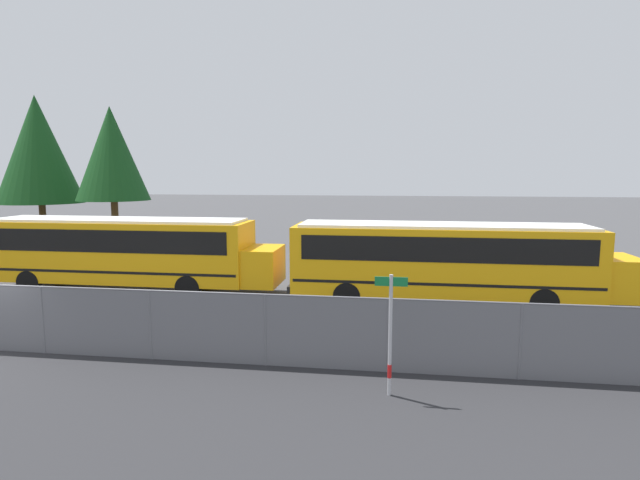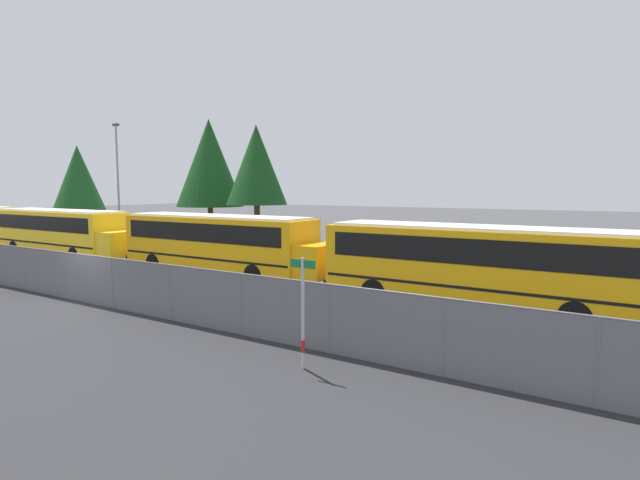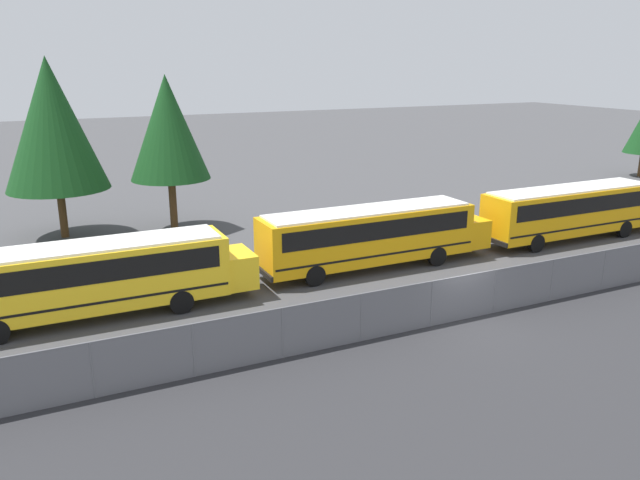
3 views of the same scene
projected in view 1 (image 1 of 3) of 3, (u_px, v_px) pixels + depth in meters
The scene contains 5 objects.
school_bus_2 at pixel (126, 248), 20.37m from camera, with size 12.19×2.44×3.01m.
school_bus_3 at pixel (448, 257), 18.20m from camera, with size 12.19×2.44×3.01m.
street_sign at pixel (390, 332), 10.72m from camera, with size 0.70×0.09×2.69m.
tree_0 at pixel (112, 154), 31.94m from camera, with size 4.60×4.60×9.09m.
tree_1 at pixel (38, 150), 33.90m from camera, with size 5.59×5.59×10.09m.
Camera 1 is at (10.71, -11.77, 4.80)m, focal length 28.00 mm.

